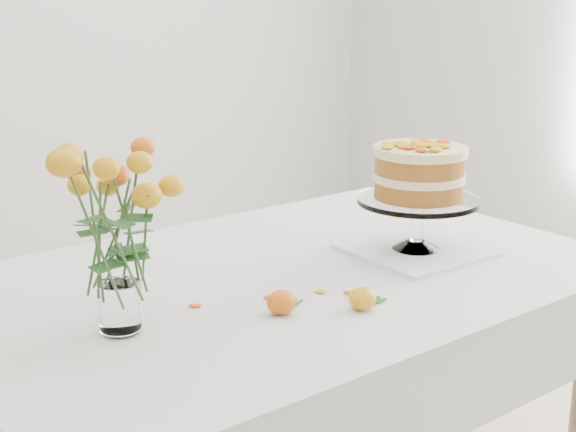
# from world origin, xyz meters

# --- Properties ---
(table) EXTENTS (1.43, 0.93, 0.76)m
(table) POSITION_xyz_m (0.00, 0.00, 0.67)
(table) COLOR tan
(table) RESTS_ON ground
(napkin) EXTENTS (0.29, 0.29, 0.01)m
(napkin) POSITION_xyz_m (0.32, -0.08, 0.76)
(napkin) COLOR white
(napkin) RESTS_ON table
(cake_stand) EXTENTS (0.28, 0.28, 0.25)m
(cake_stand) POSITION_xyz_m (0.32, -0.08, 0.93)
(cake_stand) COLOR white
(cake_stand) RESTS_ON napkin
(rose_vase) EXTENTS (0.31, 0.31, 0.38)m
(rose_vase) POSITION_xyz_m (-0.43, -0.07, 0.98)
(rose_vase) COLOR white
(rose_vase) RESTS_ON table
(loose_rose_near) EXTENTS (0.09, 0.05, 0.04)m
(loose_rose_near) POSITION_xyz_m (-0.01, -0.26, 0.78)
(loose_rose_near) COLOR yellow
(loose_rose_near) RESTS_ON table
(loose_rose_far) EXTENTS (0.10, 0.06, 0.05)m
(loose_rose_far) POSITION_xyz_m (-0.15, -0.18, 0.78)
(loose_rose_far) COLOR #DE5B0A
(loose_rose_far) RESTS_ON table
(stray_petal_a) EXTENTS (0.03, 0.02, 0.00)m
(stray_petal_a) POSITION_xyz_m (-0.12, -0.10, 0.76)
(stray_petal_a) COLOR #E4B10E
(stray_petal_a) RESTS_ON table
(stray_petal_b) EXTENTS (0.03, 0.02, 0.00)m
(stray_petal_b) POSITION_xyz_m (-0.02, -0.14, 0.76)
(stray_petal_b) COLOR #E4B10E
(stray_petal_b) RESTS_ON table
(stray_petal_c) EXTENTS (0.03, 0.02, 0.00)m
(stray_petal_c) POSITION_xyz_m (0.02, -0.18, 0.76)
(stray_petal_c) COLOR #E4B10E
(stray_petal_c) RESTS_ON table
(stray_petal_d) EXTENTS (0.03, 0.02, 0.00)m
(stray_petal_d) POSITION_xyz_m (-0.26, -0.05, 0.76)
(stray_petal_d) COLOR #E4B10E
(stray_petal_d) RESTS_ON table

